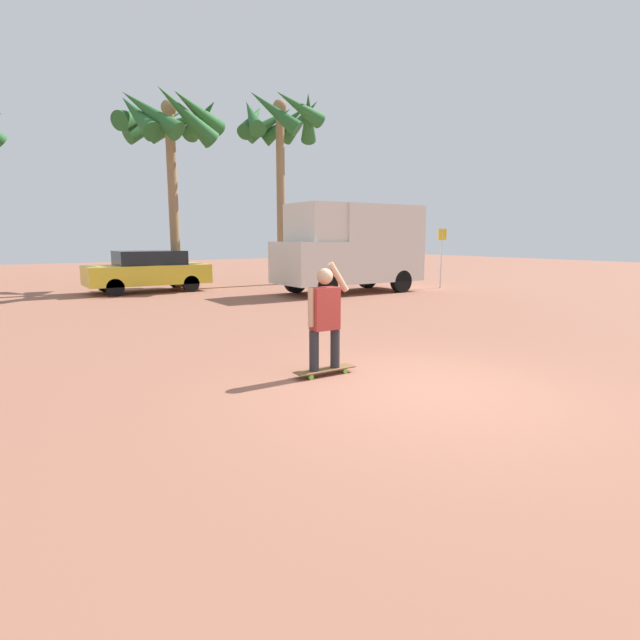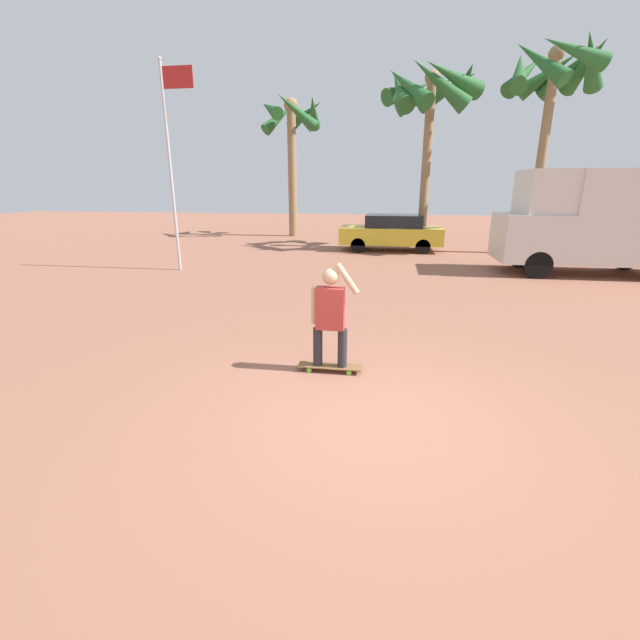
# 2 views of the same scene
# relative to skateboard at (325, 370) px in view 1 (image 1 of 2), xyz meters

# --- Properties ---
(ground_plane) EXTENTS (80.00, 80.00, 0.00)m
(ground_plane) POSITION_rel_skateboard_xyz_m (0.70, -1.32, -0.07)
(ground_plane) COLOR #935B47
(skateboard) EXTENTS (0.96, 0.25, 0.09)m
(skateboard) POSITION_rel_skateboard_xyz_m (0.00, 0.00, 0.00)
(skateboard) COLOR brown
(skateboard) RESTS_ON ground_plane
(person_skateboarder) EXTENTS (0.70, 0.23, 1.58)m
(person_skateboarder) POSITION_rel_skateboard_xyz_m (-0.00, -0.00, 0.86)
(person_skateboarder) COLOR #28282D
(person_skateboarder) RESTS_ON skateboard
(camper_van) EXTENTS (5.44, 2.28, 3.18)m
(camper_van) POSITION_rel_skateboard_xyz_m (7.12, 8.85, 1.64)
(camper_van) COLOR black
(camper_van) RESTS_ON ground_plane
(parked_car_yellow) EXTENTS (4.33, 1.94, 1.53)m
(parked_car_yellow) POSITION_rel_skateboard_xyz_m (0.88, 13.17, 0.72)
(parked_car_yellow) COLOR black
(parked_car_yellow) RESTS_ON ground_plane
(palm_tree_near_van) EXTENTS (3.77, 3.81, 7.94)m
(palm_tree_near_van) POSITION_rel_skateboard_xyz_m (6.65, 13.30, 6.59)
(palm_tree_near_van) COLOR #8E704C
(palm_tree_near_van) RESTS_ON ground_plane
(palm_tree_center_background) EXTENTS (4.20, 4.32, 7.53)m
(palm_tree_center_background) POSITION_rel_skateboard_xyz_m (2.18, 14.03, 6.27)
(palm_tree_center_background) COLOR #8E704C
(palm_tree_center_background) RESTS_ON ground_plane
(street_sign) EXTENTS (0.44, 0.06, 2.36)m
(street_sign) POSITION_rel_skateboard_xyz_m (11.14, 8.22, 1.45)
(street_sign) COLOR #B7B7BC
(street_sign) RESTS_ON ground_plane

